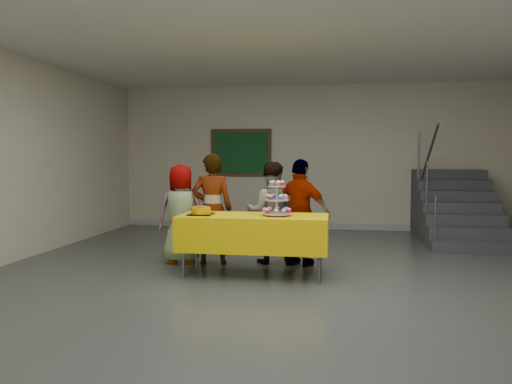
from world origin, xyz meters
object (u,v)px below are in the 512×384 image
at_px(schoolchild_c, 271,213).
at_px(schoolchild_d, 301,213).
at_px(schoolchild_a, 181,214).
at_px(bake_table, 254,232).
at_px(cupcake_stand, 277,202).
at_px(schoolchild_b, 212,209).
at_px(staircase, 454,212).
at_px(noticeboard, 241,153).
at_px(bear_cake, 201,210).

relative_size(schoolchild_c, schoolchild_d, 0.97).
relative_size(schoolchild_a, schoolchild_c, 0.98).
relative_size(bake_table, cupcake_stand, 4.22).
bearing_deg(schoolchild_b, bake_table, 131.26).
relative_size(schoolchild_a, schoolchild_b, 0.90).
height_order(staircase, noticeboard, noticeboard).
relative_size(bear_cake, schoolchild_b, 0.23).
height_order(bake_table, schoolchild_a, schoolchild_a).
distance_m(cupcake_stand, schoolchild_d, 0.73).
bearing_deg(noticeboard, staircase, -11.37).
bearing_deg(schoolchild_d, bear_cake, 54.32).
xyz_separation_m(schoolchild_c, schoolchild_d, (0.44, -0.15, 0.02)).
height_order(bear_cake, staircase, staircase).
relative_size(cupcake_stand, schoolchild_c, 0.31).
bearing_deg(bear_cake, schoolchild_a, 125.98).
height_order(schoolchild_b, noticeboard, noticeboard).
bearing_deg(schoolchild_d, schoolchild_a, 26.16).
relative_size(schoolchild_d, staircase, 0.62).
bearing_deg(bake_table, schoolchild_a, 153.49).
bearing_deg(bear_cake, schoolchild_d, 30.26).
height_order(schoolchild_d, noticeboard, noticeboard).
xyz_separation_m(schoolchild_b, staircase, (3.87, 2.83, -0.29)).
bearing_deg(staircase, schoolchild_d, -133.48).
relative_size(bear_cake, schoolchild_d, 0.24).
distance_m(schoolchild_a, staircase, 5.17).
xyz_separation_m(cupcake_stand, noticeboard, (-1.27, 4.26, 0.65)).
distance_m(schoolchild_b, schoolchild_c, 0.83).
height_order(schoolchild_c, schoolchild_d, schoolchild_d).
bearing_deg(schoolchild_b, staircase, -152.68).
bearing_deg(bake_table, cupcake_stand, -5.49).
height_order(bake_table, schoolchild_b, schoolchild_b).
bearing_deg(schoolchild_b, schoolchild_c, -174.41).
distance_m(bear_cake, staircase, 5.20).
height_order(schoolchild_c, staircase, staircase).
height_order(schoolchild_d, staircase, staircase).
bearing_deg(staircase, bear_cake, -137.84).
bearing_deg(schoolchild_d, schoolchild_b, 26.70).
relative_size(cupcake_stand, schoolchild_d, 0.30).
bearing_deg(schoolchild_d, noticeboard, -43.00).
relative_size(bear_cake, schoolchild_a, 0.25).
distance_m(schoolchild_d, noticeboard, 4.01).
bearing_deg(cupcake_stand, schoolchild_a, 157.47).
bearing_deg(bear_cake, staircase, 42.16).
bearing_deg(bake_table, schoolchild_b, 140.13).
xyz_separation_m(schoolchild_a, staircase, (4.32, 2.83, -0.21)).
xyz_separation_m(bear_cake, schoolchild_a, (-0.47, 0.65, -0.13)).
distance_m(bear_cake, schoolchild_a, 0.81).
xyz_separation_m(bear_cake, staircase, (3.85, 3.48, -0.34)).
distance_m(bake_table, schoolchild_c, 0.80).
relative_size(schoolchild_a, noticeboard, 1.08).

